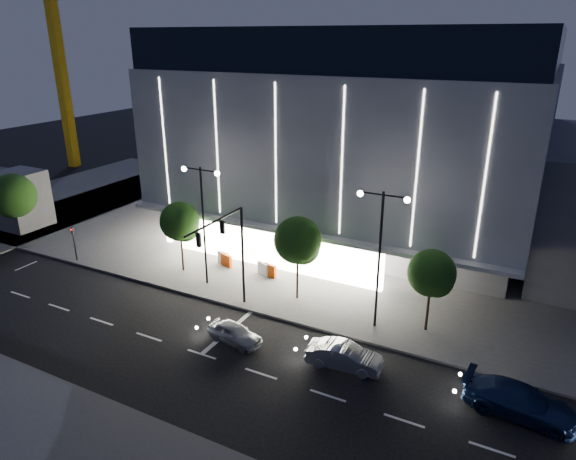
# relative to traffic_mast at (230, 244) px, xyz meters

# --- Properties ---
(ground) EXTENTS (160.00, 160.00, 0.00)m
(ground) POSITION_rel_traffic_mast_xyz_m (-1.00, -3.34, -5.03)
(ground) COLOR black
(ground) RESTS_ON ground
(sidewalk_museum) EXTENTS (70.00, 40.00, 0.15)m
(sidewalk_museum) POSITION_rel_traffic_mast_xyz_m (4.00, 20.66, -4.95)
(sidewalk_museum) COLOR #474747
(sidewalk_museum) RESTS_ON ground
(sidewalk_west) EXTENTS (16.00, 50.00, 0.15)m
(sidewalk_west) POSITION_rel_traffic_mast_xyz_m (-31.00, 6.66, -4.95)
(sidewalk_west) COLOR #474747
(sidewalk_west) RESTS_ON ground
(museum) EXTENTS (30.00, 25.80, 18.00)m
(museum) POSITION_rel_traffic_mast_xyz_m (1.98, 18.97, 4.25)
(museum) COLOR #4C4C51
(museum) RESTS_ON ground
(traffic_mast) EXTENTS (0.33, 5.89, 7.07)m
(traffic_mast) POSITION_rel_traffic_mast_xyz_m (0.00, 0.00, 0.00)
(traffic_mast) COLOR black
(traffic_mast) RESTS_ON ground
(street_lamp_west) EXTENTS (3.16, 0.36, 9.00)m
(street_lamp_west) POSITION_rel_traffic_mast_xyz_m (-4.00, 2.66, 0.93)
(street_lamp_west) COLOR black
(street_lamp_west) RESTS_ON ground
(street_lamp_east) EXTENTS (3.16, 0.36, 9.00)m
(street_lamp_east) POSITION_rel_traffic_mast_xyz_m (9.00, 2.66, 0.93)
(street_lamp_east) COLOR black
(street_lamp_east) RESTS_ON ground
(ped_signal_far) EXTENTS (0.22, 0.24, 3.00)m
(ped_signal_far) POSITION_rel_traffic_mast_xyz_m (-16.00, 1.16, -3.14)
(ped_signal_far) COLOR black
(ped_signal_far) RESTS_ON ground
(tower_crane) EXTENTS (32.00, 2.00, 28.50)m
(tower_crane) POSITION_rel_traffic_mast_xyz_m (-41.92, 24.66, 15.48)
(tower_crane) COLOR gold
(tower_crane) RESTS_ON ground
(tree_left) EXTENTS (3.02, 3.02, 5.72)m
(tree_left) POSITION_rel_traffic_mast_xyz_m (-6.97, 3.68, -0.99)
(tree_left) COLOR black
(tree_left) RESTS_ON ground
(tree_mid) EXTENTS (3.25, 3.25, 6.15)m
(tree_mid) POSITION_rel_traffic_mast_xyz_m (3.03, 3.68, -0.69)
(tree_mid) COLOR black
(tree_mid) RESTS_ON ground
(tree_right) EXTENTS (2.91, 2.91, 5.51)m
(tree_right) POSITION_rel_traffic_mast_xyz_m (12.03, 3.68, -1.14)
(tree_right) COLOR black
(tree_right) RESTS_ON ground
(car_lead) EXTENTS (3.76, 1.93, 1.22)m
(car_lead) POSITION_rel_traffic_mast_xyz_m (2.00, -2.85, -4.42)
(car_lead) COLOR #A9ABB1
(car_lead) RESTS_ON ground
(car_second) EXTENTS (4.37, 1.92, 1.40)m
(car_second) POSITION_rel_traffic_mast_xyz_m (8.81, -2.15, -4.33)
(car_second) COLOR #AFB2B7
(car_second) RESTS_ON ground
(car_third) EXTENTS (5.50, 2.61, 1.55)m
(car_third) POSITION_rel_traffic_mast_xyz_m (17.83, -1.82, -4.25)
(car_third) COLOR navy
(car_third) RESTS_ON ground
(barrier_a) EXTENTS (1.13, 0.56, 1.00)m
(barrier_a) POSITION_rel_traffic_mast_xyz_m (-4.39, 5.82, -4.38)
(barrier_a) COLOR #DC420C
(barrier_a) RESTS_ON sidewalk_museum
(barrier_b) EXTENTS (1.13, 0.51, 1.00)m
(barrier_b) POSITION_rel_traffic_mast_xyz_m (-4.90, 6.14, -4.38)
(barrier_b) COLOR silver
(barrier_b) RESTS_ON sidewalk_museum
(barrier_c) EXTENTS (1.13, 0.47, 1.00)m
(barrier_c) POSITION_rel_traffic_mast_xyz_m (-0.37, 5.77, -4.38)
(barrier_c) COLOR #EB4B0D
(barrier_c) RESTS_ON sidewalk_museum
(barrier_d) EXTENTS (1.11, 0.67, 1.00)m
(barrier_d) POSITION_rel_traffic_mast_xyz_m (-1.05, 5.87, -4.38)
(barrier_d) COLOR white
(barrier_d) RESTS_ON sidewalk_museum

